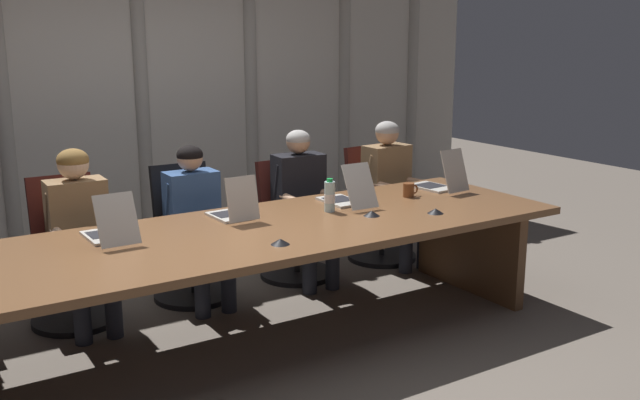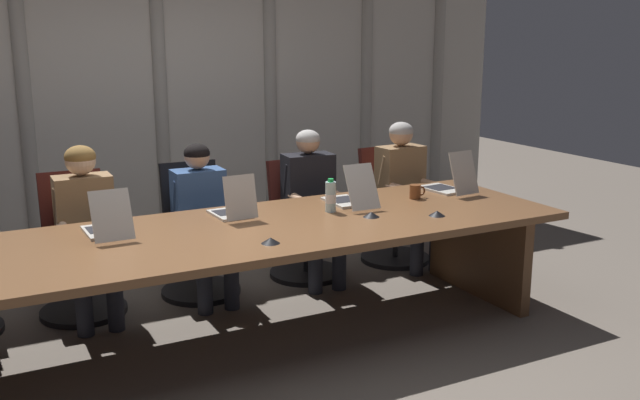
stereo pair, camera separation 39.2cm
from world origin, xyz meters
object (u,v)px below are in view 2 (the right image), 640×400
object	(u,v)px
office_chair_left_mid	(79,261)
person_left_mid	(87,221)
coffee_mug_near	(416,192)
office_chair_center	(198,245)
person_center	(203,213)
person_right_mid	(312,197)
conference_mic_middle	(271,240)
laptop_right_mid	(350,197)
person_right_end	(406,184)
laptop_right_end	(449,184)
water_bottle_primary	(331,197)
conference_mic_left_side	(437,213)
office_chair_right_mid	(303,232)
office_chair_right_end	(392,218)
conference_mic_right_side	(371,214)
laptop_left_mid	(107,226)
laptop_center	(233,209)

from	to	relation	value
office_chair_left_mid	person_left_mid	size ratio (longest dim) A/B	0.82
person_left_mid	coffee_mug_near	distance (m)	2.33
office_chair_center	person_center	distance (m)	0.33
person_right_mid	conference_mic_middle	xyz separation A→B (m)	(-0.90, -1.23, 0.09)
laptop_right_mid	person_center	world-z (taller)	person_center
person_right_end	office_chair_center	bearing A→B (deg)	-98.61
laptop_right_mid	conference_mic_middle	distance (m)	1.07
laptop_right_end	person_left_mid	world-z (taller)	person_left_mid
water_bottle_primary	conference_mic_middle	bearing A→B (deg)	-143.01
office_chair_center	conference_mic_left_side	xyz separation A→B (m)	(1.24, -1.32, 0.40)
laptop_right_mid	office_chair_right_mid	xyz separation A→B (m)	(0.01, 0.78, -0.46)
laptop_right_end	office_chair_right_end	xyz separation A→B (m)	(-0.00, 0.77, -0.45)
conference_mic_middle	conference_mic_right_side	bearing A→B (deg)	16.61
person_right_mid	coffee_mug_near	bearing A→B (deg)	41.55
person_center	coffee_mug_near	xyz separation A→B (m)	(1.41, -0.66, 0.15)
office_chair_right_mid	laptop_right_mid	bearing A→B (deg)	-4.64
person_center	laptop_right_end	bearing A→B (deg)	71.59
person_right_end	conference_mic_middle	distance (m)	2.17
office_chair_right_mid	conference_mic_right_side	distance (m)	1.21
laptop_left_mid	office_chair_left_mid	size ratio (longest dim) A/B	0.46
laptop_center	conference_mic_left_side	xyz separation A→B (m)	(1.22, -0.60, -0.04)
laptop_right_mid	conference_mic_left_side	bearing A→B (deg)	-144.85
laptop_center	office_chair_right_end	distance (m)	1.93
laptop_right_end	office_chair_left_mid	bearing A→B (deg)	67.93
office_chair_right_mid	coffee_mug_near	size ratio (longest dim) A/B	7.15
laptop_center	office_chair_right_mid	xyz separation A→B (m)	(0.87, 0.72, -0.45)
person_center	laptop_left_mid	bearing A→B (deg)	-52.20
laptop_right_end	water_bottle_primary	bearing A→B (deg)	90.58
laptop_right_end	office_chair_center	size ratio (longest dim) A/B	0.48
office_chair_center	office_chair_right_end	distance (m)	1.76
coffee_mug_near	office_chair_right_end	bearing A→B (deg)	67.24
office_chair_left_mid	laptop_left_mid	bearing A→B (deg)	5.83
person_left_mid	water_bottle_primary	bearing A→B (deg)	64.83
laptop_right_mid	conference_mic_right_side	bearing A→B (deg)	174.31
laptop_left_mid	conference_mic_middle	distance (m)	1.01
laptop_left_mid	office_chair_left_mid	xyz separation A→B (m)	(-0.06, 0.78, -0.44)
coffee_mug_near	conference_mic_left_side	xyz separation A→B (m)	(-0.17, -0.49, -0.03)
coffee_mug_near	conference_mic_left_side	world-z (taller)	coffee_mug_near
conference_mic_middle	person_center	bearing A→B (deg)	90.04
person_right_end	office_chair_right_mid	bearing A→B (deg)	-103.29
coffee_mug_near	person_right_end	bearing A→B (deg)	60.93
laptop_left_mid	laptop_center	size ratio (longest dim) A/B	1.22
office_chair_left_mid	conference_mic_left_side	world-z (taller)	office_chair_left_mid
person_right_end	conference_mic_right_side	distance (m)	1.37
laptop_right_end	conference_mic_left_side	xyz separation A→B (m)	(-0.52, -0.55, -0.05)
office_chair_right_end	person_center	size ratio (longest dim) A/B	0.84
coffee_mug_near	conference_mic_right_side	bearing A→B (deg)	-151.42
office_chair_left_mid	coffee_mug_near	world-z (taller)	office_chair_left_mid
office_chair_left_mid	conference_mic_middle	bearing A→B (deg)	33.10
office_chair_center	office_chair_right_end	size ratio (longest dim) A/B	1.01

